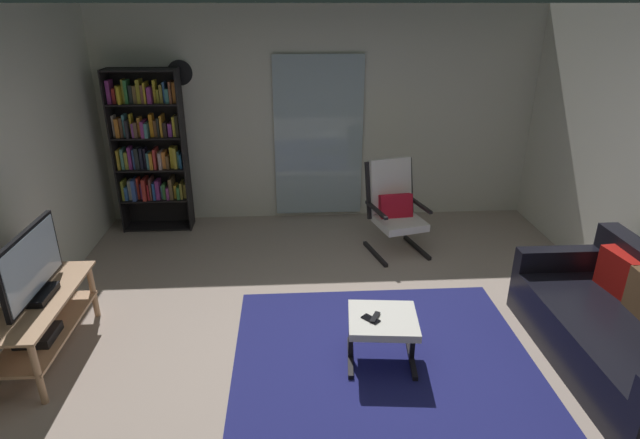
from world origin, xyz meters
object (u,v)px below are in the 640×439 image
(ottoman, at_px, (383,325))
(wall_clock, at_px, (180,73))
(bookshelf_near_tv, at_px, (150,147))
(television, at_px, (32,268))
(cell_phone, at_px, (371,319))
(leather_sofa, at_px, (625,334))
(tv_remote, at_px, (375,317))
(lounge_armchair, at_px, (395,205))
(tv_stand, at_px, (43,319))

(ottoman, relative_size, wall_clock, 1.95)
(bookshelf_near_tv, bearing_deg, television, -96.32)
(cell_phone, bearing_deg, leather_sofa, -46.98)
(bookshelf_near_tv, bearing_deg, wall_clock, 29.06)
(tv_remote, height_order, wall_clock, wall_clock)
(ottoman, xyz_separation_m, tv_remote, (-0.06, -0.01, 0.08))
(lounge_armchair, bearing_deg, leather_sofa, -57.91)
(lounge_armchair, xyz_separation_m, ottoman, (-0.47, -1.98, -0.20))
(leather_sofa, height_order, ottoman, leather_sofa)
(television, distance_m, tv_remote, 2.59)
(tv_stand, bearing_deg, tv_remote, -5.04)
(tv_stand, relative_size, bookshelf_near_tv, 0.62)
(bookshelf_near_tv, xyz_separation_m, lounge_armchair, (2.80, -0.80, -0.49))
(television, xyz_separation_m, tv_remote, (2.55, -0.25, -0.37))
(lounge_armchair, distance_m, ottoman, 2.05)
(lounge_armchair, height_order, cell_phone, lounge_armchair)
(television, height_order, wall_clock, wall_clock)
(tv_stand, relative_size, television, 1.38)
(leather_sofa, bearing_deg, tv_remote, 175.18)
(lounge_armchair, distance_m, cell_phone, 2.10)
(tv_stand, xyz_separation_m, leather_sofa, (4.44, -0.38, -0.05))
(television, height_order, bookshelf_near_tv, bookshelf_near_tv)
(television, bearing_deg, lounge_armchair, 29.63)
(cell_phone, height_order, wall_clock, wall_clock)
(tv_stand, distance_m, lounge_armchair, 3.56)
(television, bearing_deg, leather_sofa, -5.23)
(tv_remote, relative_size, cell_phone, 1.03)
(cell_phone, bearing_deg, wall_clock, 78.46)
(tv_stand, distance_m, bookshelf_near_tv, 2.67)
(tv_stand, xyz_separation_m, television, (0.00, 0.02, 0.44))
(bookshelf_near_tv, relative_size, leather_sofa, 1.05)
(television, relative_size, cell_phone, 6.20)
(television, height_order, leather_sofa, television)
(bookshelf_near_tv, distance_m, ottoman, 3.69)
(tv_stand, bearing_deg, leather_sofa, -4.95)
(ottoman, bearing_deg, tv_stand, 175.41)
(lounge_armchair, xyz_separation_m, wall_clock, (-2.40, 1.02, 1.32))
(television, height_order, ottoman, television)
(television, distance_m, ottoman, 2.66)
(bookshelf_near_tv, bearing_deg, tv_stand, -96.32)
(leather_sofa, distance_m, cell_phone, 1.93)
(cell_phone, bearing_deg, ottoman, -25.93)
(lounge_armchair, bearing_deg, bookshelf_near_tv, 164.11)
(tv_stand, xyz_separation_m, lounge_armchair, (3.08, 1.77, 0.19))
(television, xyz_separation_m, bookshelf_near_tv, (0.28, 2.55, 0.24))
(tv_stand, relative_size, leather_sofa, 0.65)
(tv_remote, xyz_separation_m, wall_clock, (-1.87, 3.02, 1.44))
(ottoman, height_order, cell_phone, cell_phone)
(bookshelf_near_tv, xyz_separation_m, ottoman, (2.33, -2.78, -0.70))
(television, bearing_deg, ottoman, -5.07)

